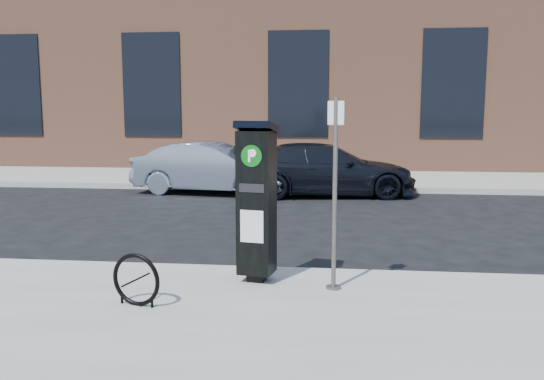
# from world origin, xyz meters

# --- Properties ---
(ground) EXTENTS (120.00, 120.00, 0.00)m
(ground) POSITION_xyz_m (0.00, 0.00, 0.00)
(ground) COLOR black
(ground) RESTS_ON ground
(sidewalk_far) EXTENTS (60.00, 12.00, 0.15)m
(sidewalk_far) POSITION_xyz_m (0.00, 14.00, 0.07)
(sidewalk_far) COLOR gray
(sidewalk_far) RESTS_ON ground
(curb_near) EXTENTS (60.00, 0.12, 0.16)m
(curb_near) POSITION_xyz_m (0.00, -0.02, 0.07)
(curb_near) COLOR #9E9B93
(curb_near) RESTS_ON ground
(curb_far) EXTENTS (60.00, 0.12, 0.16)m
(curb_far) POSITION_xyz_m (0.00, 8.02, 0.07)
(curb_far) COLOR #9E9B93
(curb_far) RESTS_ON ground
(building) EXTENTS (28.00, 10.05, 8.25)m
(building) POSITION_xyz_m (-0.00, 17.00, 4.15)
(building) COLOR #945D43
(building) RESTS_ON ground
(parking_kiosk) EXTENTS (0.51, 0.47, 1.95)m
(parking_kiosk) POSITION_xyz_m (0.32, -0.58, 1.15)
(parking_kiosk) COLOR black
(parking_kiosk) RESTS_ON sidewalk_near
(sign_pole) EXTENTS (0.19, 0.18, 2.22)m
(sign_pole) POSITION_xyz_m (1.26, -0.79, 1.25)
(sign_pole) COLOR #544E4A
(sign_pole) RESTS_ON sidewalk_near
(bike_rack) EXTENTS (0.57, 0.19, 0.58)m
(bike_rack) POSITION_xyz_m (-0.84, -1.61, 0.43)
(bike_rack) COLOR black
(bike_rack) RESTS_ON sidewalk_near
(car_silver) EXTENTS (4.25, 1.97, 1.35)m
(car_silver) POSITION_xyz_m (-1.94, 7.40, 0.67)
(car_silver) COLOR #8795AB
(car_silver) RESTS_ON ground
(car_dark) EXTENTS (4.82, 2.44, 1.34)m
(car_dark) POSITION_xyz_m (1.00, 7.40, 0.67)
(car_dark) COLOR black
(car_dark) RESTS_ON ground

